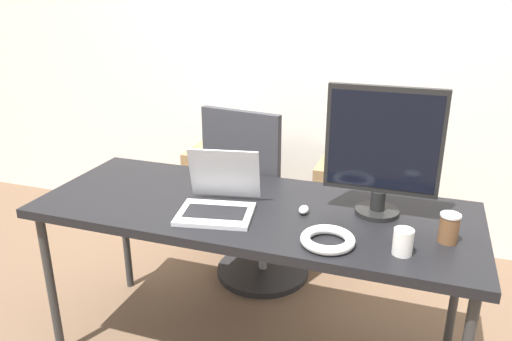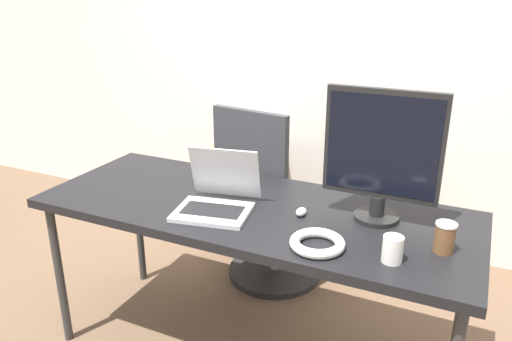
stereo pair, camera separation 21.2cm
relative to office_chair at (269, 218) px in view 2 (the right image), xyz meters
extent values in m
cube|color=white|center=(0.19, 0.76, 0.89)|extent=(10.00, 0.05, 2.60)
cube|color=black|center=(0.19, -0.62, 0.35)|extent=(1.88, 0.73, 0.04)
cylinder|color=#333333|center=(-0.69, -0.92, -0.04)|extent=(0.04, 0.04, 0.74)
cylinder|color=#333333|center=(-0.69, -0.32, -0.04)|extent=(0.04, 0.04, 0.74)
cylinder|color=#333333|center=(1.07, -0.32, -0.04)|extent=(0.04, 0.04, 0.74)
cylinder|color=#232326|center=(0.01, 0.07, -0.39)|extent=(0.56, 0.56, 0.04)
cylinder|color=gray|center=(0.01, 0.07, -0.17)|extent=(0.05, 0.05, 0.41)
cube|color=#38383D|center=(0.01, 0.07, 0.04)|extent=(0.55, 0.55, 0.07)
cube|color=#38383D|center=(-0.03, -0.19, 0.37)|extent=(0.44, 0.11, 0.60)
cube|color=#99754C|center=(-0.41, 0.50, -0.09)|extent=(0.44, 0.44, 0.63)
cube|color=olive|center=(-0.41, 0.28, -0.09)|extent=(0.40, 0.01, 0.50)
cube|color=#99754C|center=(0.47, 0.50, -0.09)|extent=(0.44, 0.44, 0.63)
cube|color=olive|center=(0.47, 0.28, -0.09)|extent=(0.40, 0.01, 0.50)
cylinder|color=silver|center=(-0.41, 0.50, 0.32)|extent=(0.07, 0.07, 0.20)
cylinder|color=#3359B2|center=(-0.41, 0.50, 0.43)|extent=(0.03, 0.03, 0.02)
cube|color=silver|center=(0.08, -0.76, 0.38)|extent=(0.34, 0.29, 0.02)
cube|color=black|center=(0.08, -0.76, 0.39)|extent=(0.27, 0.18, 0.00)
cube|color=silver|center=(0.06, -0.62, 0.50)|extent=(0.31, 0.13, 0.23)
cube|color=black|center=(0.06, -0.62, 0.50)|extent=(0.29, 0.12, 0.21)
cylinder|color=black|center=(0.70, -0.52, 0.38)|extent=(0.18, 0.18, 0.02)
cylinder|color=black|center=(0.70, -0.52, 0.43)|extent=(0.06, 0.06, 0.08)
cube|color=black|center=(0.70, -0.52, 0.69)|extent=(0.46, 0.03, 0.43)
cube|color=black|center=(0.70, -0.54, 0.69)|extent=(0.42, 0.00, 0.39)
ellipsoid|color=silver|center=(0.41, -0.62, 0.39)|extent=(0.04, 0.06, 0.03)
cylinder|color=white|center=(0.82, -0.83, 0.42)|extent=(0.07, 0.07, 0.10)
cylinder|color=brown|center=(0.98, -0.69, 0.42)|extent=(0.07, 0.07, 0.10)
cylinder|color=white|center=(0.98, -0.69, 0.48)|extent=(0.07, 0.07, 0.01)
torus|color=white|center=(0.56, -0.85, 0.39)|extent=(0.20, 0.20, 0.04)
camera|label=1|loc=(0.84, -2.46, 1.26)|focal=35.00mm
camera|label=2|loc=(1.04, -2.38, 1.26)|focal=35.00mm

